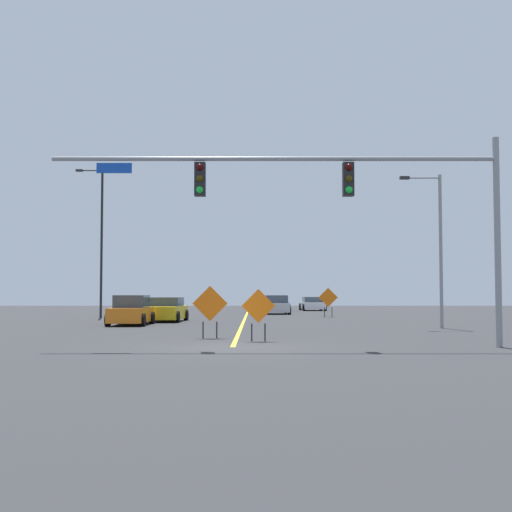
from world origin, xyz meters
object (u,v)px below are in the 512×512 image
traffic_signal_assembly (340,192)px  car_blue_far (276,304)px  construction_sign_median_near (257,309)px  street_lamp_far_left (98,236)px  car_white_near (311,304)px  construction_sign_left_lane (208,306)px  construction_sign_left_shoulder (326,299)px  street_lamp_near_right (435,242)px  car_silver_approaching (274,305)px  car_yellow_distant (165,310)px  car_orange_passing (129,311)px

traffic_signal_assembly → car_blue_far: bearing=91.0°
construction_sign_median_near → car_blue_far: 37.52m
street_lamp_far_left → car_white_near: (15.56, 18.04, -4.79)m
street_lamp_far_left → construction_sign_left_lane: bearing=-66.5°
construction_sign_left_shoulder → construction_sign_left_lane: size_ratio=1.04×
traffic_signal_assembly → car_white_near: (2.57, 42.06, -4.20)m
street_lamp_near_right → street_lamp_far_left: street_lamp_far_left is taller
traffic_signal_assembly → car_silver_approaching: (-1.12, 31.93, -4.14)m
construction_sign_left_lane → car_yellow_distant: size_ratio=0.44×
construction_sign_median_near → car_orange_passing: 13.27m
traffic_signal_assembly → street_lamp_far_left: (-13.00, 24.02, 0.59)m
traffic_signal_assembly → car_orange_passing: (-9.08, 14.14, -4.10)m
street_lamp_near_right → construction_sign_left_lane: street_lamp_near_right is taller
car_blue_far → traffic_signal_assembly: bearing=-89.0°
car_orange_passing → car_yellow_distant: bearing=73.9°
car_silver_approaching → car_blue_far: (0.42, 8.13, -0.03)m
construction_sign_left_lane → car_white_near: construction_sign_left_lane is taller
construction_sign_median_near → traffic_signal_assembly: bearing=-45.1°
construction_sign_median_near → car_white_near: 39.81m
car_orange_passing → car_white_near: car_orange_passing is taller
car_orange_passing → car_silver_approaching: bearing=65.9°
street_lamp_near_right → construction_sign_median_near: street_lamp_near_right is taller
street_lamp_near_right → car_yellow_distant: size_ratio=1.65×
car_silver_approaching → car_white_near: (3.68, 10.13, -0.06)m
construction_sign_left_shoulder → car_yellow_distant: (-10.12, -7.33, -0.59)m
construction_sign_left_lane → car_white_near: (6.92, 37.90, -0.59)m
street_lamp_far_left → construction_sign_left_shoulder: (15.29, 1.79, -4.15)m
construction_sign_median_near → car_blue_far: size_ratio=0.46×
car_orange_passing → street_lamp_far_left: bearing=111.6°
car_white_near → car_blue_far: bearing=-148.5°
car_blue_far → car_orange_passing: bearing=-107.9°
construction_sign_left_shoulder → street_lamp_near_right: bearing=-76.3°
street_lamp_near_right → construction_sign_median_near: size_ratio=4.02×
construction_sign_left_lane → car_silver_approaching: bearing=83.3°
car_orange_passing → car_silver_approaching: car_orange_passing is taller
street_lamp_far_left → car_silver_approaching: 15.04m
car_orange_passing → car_white_near: 30.25m
construction_sign_left_shoulder → car_white_near: bearing=89.0°
car_orange_passing → car_blue_far: bearing=72.1°
street_lamp_far_left → construction_sign_median_near: (10.42, -21.43, -4.27)m
construction_sign_left_shoulder → car_yellow_distant: 12.51m
construction_sign_left_shoulder → car_blue_far: 14.57m
street_lamp_far_left → car_silver_approaching: size_ratio=2.40×
construction_sign_median_near → car_silver_approaching: 29.38m
construction_sign_left_lane → car_orange_passing: (-4.73, 9.99, -0.49)m
traffic_signal_assembly → car_yellow_distant: bearing=113.0°
car_yellow_distant → construction_sign_left_shoulder: bearing=35.9°
traffic_signal_assembly → car_silver_approaching: bearing=92.0°
street_lamp_near_right → car_orange_passing: bearing=168.3°
construction_sign_median_near → car_white_near: construction_sign_median_near is taller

